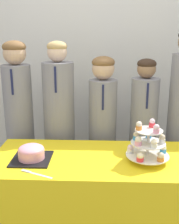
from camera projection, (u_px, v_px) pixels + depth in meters
wall_back at (98, 57)px, 3.08m from camera, size 9.00×0.06×2.70m
table at (94, 201)px, 2.15m from camera, size 1.51×0.67×0.73m
round_cake at (31, 153)px, 2.00m from camera, size 0.28×0.28×0.11m
cake_knife at (31, 173)px, 1.82m from camera, size 0.23×0.11×0.01m
cupcake_stand at (148, 143)px, 1.95m from camera, size 0.30×0.30×0.30m
student_0 at (20, 126)px, 2.61m from camera, size 0.26×0.26×1.54m
student_1 at (60, 130)px, 2.61m from camera, size 0.28×0.29×1.54m
student_2 at (102, 134)px, 2.60m from camera, size 0.25×0.26×1.41m
student_3 at (143, 138)px, 2.59m from camera, size 0.25×0.25×1.39m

